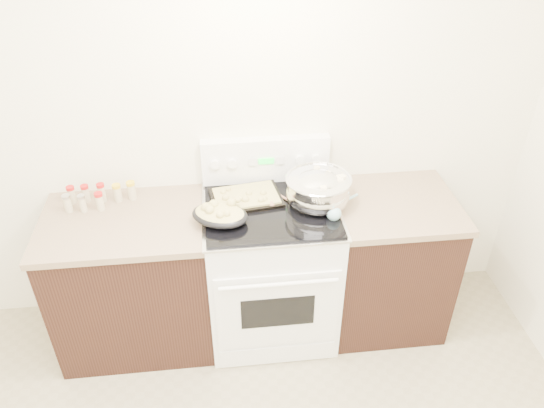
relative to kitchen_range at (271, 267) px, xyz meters
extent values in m
cube|color=white|center=(-0.35, 0.35, 0.86)|extent=(4.00, 0.05, 2.70)
cube|color=black|center=(-0.83, 0.01, -0.05)|extent=(0.90, 0.64, 0.88)
cube|color=brown|center=(-0.83, 0.01, 0.41)|extent=(0.93, 0.67, 0.04)
cube|color=black|center=(0.73, 0.01, -0.05)|extent=(0.70, 0.64, 0.88)
cube|color=brown|center=(0.73, 0.01, 0.41)|extent=(0.73, 0.67, 0.04)
cube|color=white|center=(0.00, 0.00, -0.03)|extent=(0.76, 0.66, 0.92)
cube|color=white|center=(0.00, -0.34, -0.04)|extent=(0.70, 0.01, 0.55)
cube|color=black|center=(0.00, -0.35, -0.04)|extent=(0.42, 0.01, 0.22)
cylinder|color=white|center=(0.00, -0.38, 0.21)|extent=(0.65, 0.02, 0.02)
cube|color=white|center=(0.00, -0.34, -0.41)|extent=(0.70, 0.01, 0.14)
cube|color=silver|center=(0.00, 0.00, 0.44)|extent=(0.78, 0.68, 0.01)
cube|color=black|center=(0.00, 0.00, 0.45)|extent=(0.74, 0.64, 0.01)
cube|color=white|center=(0.00, 0.29, 0.59)|extent=(0.76, 0.07, 0.28)
cylinder|color=white|center=(-0.30, 0.24, 0.61)|extent=(0.06, 0.02, 0.06)
cylinder|color=white|center=(-0.20, 0.24, 0.61)|extent=(0.06, 0.02, 0.06)
cylinder|color=white|center=(0.20, 0.24, 0.61)|extent=(0.06, 0.02, 0.06)
cylinder|color=white|center=(0.30, 0.24, 0.61)|extent=(0.06, 0.02, 0.06)
cube|color=#19E533|center=(0.00, 0.25, 0.61)|extent=(0.09, 0.00, 0.04)
cube|color=silver|center=(-0.08, 0.25, 0.61)|extent=(0.05, 0.00, 0.05)
cube|color=silver|center=(0.08, 0.25, 0.61)|extent=(0.05, 0.00, 0.05)
ellipsoid|color=silver|center=(0.27, 0.01, 0.53)|extent=(0.45, 0.45, 0.22)
cylinder|color=silver|center=(0.27, 0.01, 0.46)|extent=(0.20, 0.20, 0.01)
torus|color=silver|center=(0.27, 0.01, 0.61)|extent=(0.37, 0.37, 0.02)
cylinder|color=silver|center=(0.27, 0.01, 0.55)|extent=(0.35, 0.35, 0.12)
cylinder|color=brown|center=(0.27, 0.01, 0.60)|extent=(0.33, 0.33, 0.00)
cube|color=#F9EBB8|center=(0.25, 0.03, 0.61)|extent=(0.03, 0.03, 0.03)
cube|color=#F9EBB8|center=(0.22, 0.07, 0.61)|extent=(0.03, 0.03, 0.02)
cube|color=#F9EBB8|center=(0.30, 0.00, 0.61)|extent=(0.04, 0.04, 0.02)
cube|color=#F9EBB8|center=(0.33, 0.07, 0.61)|extent=(0.04, 0.04, 0.03)
cube|color=#F9EBB8|center=(0.28, -0.08, 0.61)|extent=(0.04, 0.04, 0.03)
cube|color=#F9EBB8|center=(0.28, 0.13, 0.61)|extent=(0.04, 0.04, 0.03)
cube|color=#F9EBB8|center=(0.39, 0.02, 0.61)|extent=(0.03, 0.03, 0.02)
cube|color=#F9EBB8|center=(0.24, -0.04, 0.61)|extent=(0.03, 0.03, 0.02)
cube|color=#F9EBB8|center=(0.40, 0.01, 0.61)|extent=(0.04, 0.04, 0.03)
cube|color=#F9EBB8|center=(0.30, 0.00, 0.61)|extent=(0.04, 0.04, 0.03)
cube|color=#F9EBB8|center=(0.26, -0.03, 0.61)|extent=(0.04, 0.04, 0.02)
cube|color=#F9EBB8|center=(0.33, 0.04, 0.61)|extent=(0.04, 0.04, 0.03)
cube|color=#F9EBB8|center=(0.28, 0.05, 0.61)|extent=(0.03, 0.03, 0.02)
cube|color=#F9EBB8|center=(0.39, -0.01, 0.61)|extent=(0.03, 0.03, 0.03)
ellipsoid|color=black|center=(-0.29, -0.11, 0.49)|extent=(0.38, 0.33, 0.08)
ellipsoid|color=tan|center=(-0.29, -0.11, 0.51)|extent=(0.34, 0.29, 0.06)
sphere|color=tan|center=(-0.36, -0.08, 0.54)|extent=(0.05, 0.05, 0.05)
sphere|color=tan|center=(-0.25, -0.15, 0.54)|extent=(0.04, 0.04, 0.04)
sphere|color=tan|center=(-0.34, -0.12, 0.54)|extent=(0.05, 0.05, 0.05)
sphere|color=tan|center=(-0.32, -0.06, 0.54)|extent=(0.05, 0.05, 0.05)
sphere|color=tan|center=(-0.22, -0.06, 0.54)|extent=(0.05, 0.05, 0.05)
sphere|color=tan|center=(-0.35, -0.11, 0.54)|extent=(0.05, 0.05, 0.05)
sphere|color=tan|center=(-0.29, -0.16, 0.54)|extent=(0.04, 0.04, 0.04)
sphere|color=tan|center=(-0.19, -0.03, 0.54)|extent=(0.04, 0.04, 0.04)
cube|color=black|center=(-0.13, 0.09, 0.46)|extent=(0.43, 0.33, 0.02)
cube|color=tan|center=(-0.13, 0.09, 0.48)|extent=(0.39, 0.29, 0.02)
sphere|color=tan|center=(-0.04, 0.10, 0.49)|extent=(0.03, 0.03, 0.03)
sphere|color=tan|center=(-0.26, 0.13, 0.49)|extent=(0.03, 0.03, 0.03)
sphere|color=tan|center=(-0.03, 0.09, 0.49)|extent=(0.04, 0.04, 0.04)
sphere|color=tan|center=(-0.25, 0.06, 0.49)|extent=(0.04, 0.04, 0.04)
sphere|color=tan|center=(-0.15, 0.04, 0.49)|extent=(0.03, 0.03, 0.03)
sphere|color=tan|center=(-0.06, 0.02, 0.49)|extent=(0.04, 0.04, 0.04)
sphere|color=tan|center=(-0.04, 0.03, 0.49)|extent=(0.04, 0.04, 0.04)
sphere|color=tan|center=(-0.14, 0.04, 0.49)|extent=(0.04, 0.04, 0.04)
sphere|color=tan|center=(-0.23, 0.15, 0.49)|extent=(0.03, 0.03, 0.03)
sphere|color=tan|center=(-0.12, 0.10, 0.49)|extent=(0.04, 0.04, 0.04)
cylinder|color=tan|center=(0.07, 0.09, 0.46)|extent=(0.18, 0.23, 0.01)
sphere|color=tan|center=(0.00, 0.00, 0.47)|extent=(0.04, 0.04, 0.04)
sphere|color=#87BCCA|center=(0.33, -0.15, 0.48)|extent=(0.08, 0.08, 0.08)
cylinder|color=#87BCCA|center=(0.41, -0.07, 0.51)|extent=(0.20, 0.20, 0.07)
cylinder|color=#BFB28C|center=(-1.13, 0.20, 0.48)|extent=(0.04, 0.04, 0.09)
cylinder|color=#B21414|center=(-1.13, 0.20, 0.53)|extent=(0.05, 0.05, 0.02)
cylinder|color=#BFB28C|center=(-1.05, 0.21, 0.47)|extent=(0.04, 0.04, 0.09)
cylinder|color=#B21414|center=(-1.05, 0.21, 0.53)|extent=(0.04, 0.04, 0.02)
cylinder|color=#BFB28C|center=(-0.96, 0.20, 0.48)|extent=(0.04, 0.04, 0.10)
cylinder|color=#B21414|center=(-0.96, 0.20, 0.54)|extent=(0.04, 0.04, 0.02)
cylinder|color=#BFB28C|center=(-0.87, 0.20, 0.47)|extent=(0.05, 0.05, 0.09)
cylinder|color=gold|center=(-0.87, 0.20, 0.53)|extent=(0.05, 0.05, 0.02)
cylinder|color=#BFB28C|center=(-0.79, 0.21, 0.48)|extent=(0.05, 0.05, 0.10)
cylinder|color=gold|center=(-0.79, 0.21, 0.54)|extent=(0.05, 0.05, 0.02)
cylinder|color=#BFB28C|center=(-1.14, 0.12, 0.48)|extent=(0.04, 0.04, 0.09)
cylinder|color=#B2B2B7|center=(-1.14, 0.12, 0.53)|extent=(0.05, 0.05, 0.02)
cylinder|color=#BFB28C|center=(-1.05, 0.11, 0.47)|extent=(0.04, 0.04, 0.09)
cylinder|color=#B2B2B7|center=(-1.05, 0.11, 0.53)|extent=(0.04, 0.04, 0.02)
cylinder|color=#BFB28C|center=(-0.96, 0.12, 0.48)|extent=(0.04, 0.04, 0.09)
cylinder|color=#B21414|center=(-0.96, 0.12, 0.53)|extent=(0.05, 0.05, 0.02)
camera|label=1|loc=(-0.27, -2.44, 2.18)|focal=35.00mm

